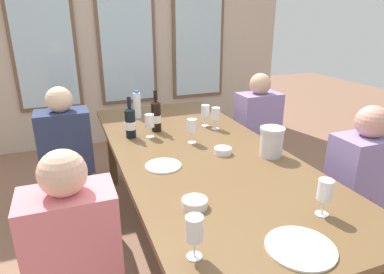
{
  "coord_description": "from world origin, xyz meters",
  "views": [
    {
      "loc": [
        -0.79,
        -1.92,
        1.59
      ],
      "look_at": [
        0.0,
        0.13,
        0.79
      ],
      "focal_mm": 31.37,
      "sensor_mm": 36.0,
      "label": 1
    }
  ],
  "objects_px": {
    "wine_glass_1": "(216,114)",
    "white_plate_1": "(300,248)",
    "wine_bottle_0": "(130,122)",
    "tasting_bowl_0": "(223,151)",
    "wine_glass_5": "(192,127)",
    "tasting_bowl_1": "(195,203)",
    "wine_glass_2": "(150,122)",
    "seated_person_3": "(358,197)",
    "metal_pitcher": "(272,142)",
    "wine_glass_3": "(325,191)",
    "wine_glass_0": "(194,230)",
    "seated_person_0": "(68,162)",
    "seated_person_2": "(77,274)",
    "white_plate_0": "(163,166)",
    "seated_person_1": "(257,136)",
    "wine_glass_4": "(205,111)",
    "water_bottle": "(137,105)",
    "wine_bottle_1": "(156,116)",
    "dining_table": "(199,159)"
  },
  "relations": [
    {
      "from": "seated_person_0",
      "to": "seated_person_3",
      "type": "distance_m",
      "value": 2.06
    },
    {
      "from": "wine_glass_0",
      "to": "seated_person_0",
      "type": "distance_m",
      "value": 1.68
    },
    {
      "from": "wine_bottle_0",
      "to": "wine_glass_0",
      "type": "bearing_deg",
      "value": -91.61
    },
    {
      "from": "white_plate_0",
      "to": "seated_person_1",
      "type": "xyz_separation_m",
      "value": [
        1.13,
        0.78,
        -0.22
      ]
    },
    {
      "from": "tasting_bowl_0",
      "to": "seated_person_2",
      "type": "bearing_deg",
      "value": -150.85
    },
    {
      "from": "metal_pitcher",
      "to": "wine_glass_4",
      "type": "xyz_separation_m",
      "value": [
        -0.15,
        0.72,
        0.03
      ]
    },
    {
      "from": "wine_glass_0",
      "to": "wine_glass_3",
      "type": "distance_m",
      "value": 0.65
    },
    {
      "from": "tasting_bowl_0",
      "to": "metal_pitcher",
      "type": "bearing_deg",
      "value": -26.8
    },
    {
      "from": "white_plate_0",
      "to": "wine_glass_5",
      "type": "height_order",
      "value": "wine_glass_5"
    },
    {
      "from": "water_bottle",
      "to": "wine_glass_1",
      "type": "distance_m",
      "value": 0.73
    },
    {
      "from": "wine_glass_3",
      "to": "tasting_bowl_0",
      "type": "bearing_deg",
      "value": 97.96
    },
    {
      "from": "tasting_bowl_1",
      "to": "wine_glass_1",
      "type": "height_order",
      "value": "wine_glass_1"
    },
    {
      "from": "seated_person_1",
      "to": "tasting_bowl_1",
      "type": "bearing_deg",
      "value": -131.57
    },
    {
      "from": "wine_bottle_0",
      "to": "tasting_bowl_0",
      "type": "xyz_separation_m",
      "value": [
        0.49,
        -0.53,
        -0.09
      ]
    },
    {
      "from": "wine_bottle_0",
      "to": "wine_glass_3",
      "type": "distance_m",
      "value": 1.46
    },
    {
      "from": "wine_glass_5",
      "to": "tasting_bowl_1",
      "type": "bearing_deg",
      "value": -110.08
    },
    {
      "from": "seated_person_3",
      "to": "metal_pitcher",
      "type": "bearing_deg",
      "value": 143.34
    },
    {
      "from": "wine_glass_3",
      "to": "seated_person_0",
      "type": "relative_size",
      "value": 0.16
    },
    {
      "from": "wine_bottle_0",
      "to": "water_bottle",
      "type": "bearing_deg",
      "value": 72.1
    },
    {
      "from": "wine_glass_2",
      "to": "seated_person_3",
      "type": "distance_m",
      "value": 1.47
    },
    {
      "from": "white_plate_0",
      "to": "seated_person_1",
      "type": "height_order",
      "value": "seated_person_1"
    },
    {
      "from": "tasting_bowl_1",
      "to": "seated_person_0",
      "type": "distance_m",
      "value": 1.41
    },
    {
      "from": "wine_glass_3",
      "to": "seated_person_1",
      "type": "xyz_separation_m",
      "value": [
        0.6,
        1.53,
        -0.34
      ]
    },
    {
      "from": "tasting_bowl_0",
      "to": "seated_person_2",
      "type": "distance_m",
      "value": 1.12
    },
    {
      "from": "wine_bottle_0",
      "to": "seated_person_0",
      "type": "height_order",
      "value": "seated_person_0"
    },
    {
      "from": "metal_pitcher",
      "to": "tasting_bowl_1",
      "type": "relative_size",
      "value": 1.55
    },
    {
      "from": "seated_person_0",
      "to": "water_bottle",
      "type": "bearing_deg",
      "value": 22.98
    },
    {
      "from": "wine_glass_2",
      "to": "seated_person_2",
      "type": "bearing_deg",
      "value": -120.44
    },
    {
      "from": "metal_pitcher",
      "to": "wine_glass_1",
      "type": "xyz_separation_m",
      "value": [
        -0.1,
        0.62,
        0.03
      ]
    },
    {
      "from": "wine_glass_2",
      "to": "seated_person_3",
      "type": "height_order",
      "value": "seated_person_3"
    },
    {
      "from": "metal_pitcher",
      "to": "seated_person_2",
      "type": "xyz_separation_m",
      "value": [
        -1.23,
        -0.4,
        -0.31
      ]
    },
    {
      "from": "metal_pitcher",
      "to": "tasting_bowl_1",
      "type": "height_order",
      "value": "metal_pitcher"
    },
    {
      "from": "wine_glass_1",
      "to": "white_plate_1",
      "type": "bearing_deg",
      "value": -101.8
    },
    {
      "from": "seated_person_2",
      "to": "seated_person_3",
      "type": "distance_m",
      "value": 1.67
    },
    {
      "from": "wine_bottle_0",
      "to": "water_bottle",
      "type": "relative_size",
      "value": 1.27
    },
    {
      "from": "wine_glass_3",
      "to": "white_plate_1",
      "type": "bearing_deg",
      "value": -146.36
    },
    {
      "from": "white_plate_0",
      "to": "wine_glass_2",
      "type": "height_order",
      "value": "wine_glass_2"
    },
    {
      "from": "tasting_bowl_1",
      "to": "wine_glass_4",
      "type": "height_order",
      "value": "wine_glass_4"
    },
    {
      "from": "wine_glass_5",
      "to": "seated_person_3",
      "type": "bearing_deg",
      "value": -41.2
    },
    {
      "from": "tasting_bowl_0",
      "to": "wine_glass_1",
      "type": "distance_m",
      "value": 0.52
    },
    {
      "from": "wine_bottle_0",
      "to": "wine_glass_4",
      "type": "xyz_separation_m",
      "value": [
        0.62,
        0.05,
        0.01
      ]
    },
    {
      "from": "water_bottle",
      "to": "wine_bottle_0",
      "type": "bearing_deg",
      "value": -107.9
    },
    {
      "from": "tasting_bowl_0",
      "to": "tasting_bowl_1",
      "type": "bearing_deg",
      "value": -127.23
    },
    {
      "from": "metal_pitcher",
      "to": "tasting_bowl_0",
      "type": "distance_m",
      "value": 0.31
    },
    {
      "from": "seated_person_3",
      "to": "wine_bottle_1",
      "type": "bearing_deg",
      "value": 133.03
    },
    {
      "from": "white_plate_0",
      "to": "wine_glass_0",
      "type": "xyz_separation_m",
      "value": [
        -0.12,
        -0.81,
        0.11
      ]
    },
    {
      "from": "wine_glass_4",
      "to": "wine_glass_5",
      "type": "height_order",
      "value": "same"
    },
    {
      "from": "white_plate_0",
      "to": "metal_pitcher",
      "type": "distance_m",
      "value": 0.7
    },
    {
      "from": "white_plate_1",
      "to": "seated_person_2",
      "type": "distance_m",
      "value": 0.95
    },
    {
      "from": "seated_person_1",
      "to": "dining_table",
      "type": "bearing_deg",
      "value": -143.64
    }
  ]
}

